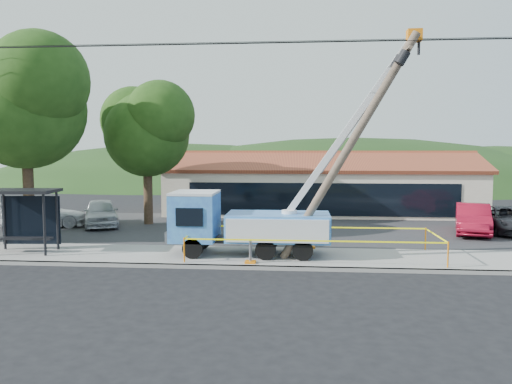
{
  "coord_description": "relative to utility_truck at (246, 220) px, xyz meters",
  "views": [
    {
      "loc": [
        2.4,
        -17.44,
        4.83
      ],
      "look_at": [
        0.48,
        5.0,
        2.86
      ],
      "focal_mm": 35.0,
      "sensor_mm": 36.0,
      "label": 1
    }
  ],
  "objects": [
    {
      "name": "car_red",
      "position": [
        12.0,
        6.79,
        -1.69
      ],
      "size": [
        3.08,
        5.31,
        1.65
      ],
      "primitive_type": "imported",
      "rotation": [
        0.0,
        0.0,
        -0.28
      ],
      "color": "maroon",
      "rests_on": "ground"
    },
    {
      "name": "parking_lot",
      "position": [
        -0.12,
        7.75,
        -1.64
      ],
      "size": [
        60.0,
        12.0,
        0.1
      ],
      "primitive_type": "cube",
      "color": "#28282B",
      "rests_on": "ground"
    },
    {
      "name": "leaning_pole",
      "position": [
        4.59,
        -0.65,
        3.61
      ],
      "size": [
        5.65,
        1.95,
        9.5
      ],
      "color": "#4D4132",
      "rests_on": "ground"
    },
    {
      "name": "tree_lot",
      "position": [
        -7.12,
        8.75,
        4.52
      ],
      "size": [
        6.3,
        5.6,
        8.94
      ],
      "color": "#332316",
      "rests_on": "ground"
    },
    {
      "name": "car_white",
      "position": [
        -13.15,
        6.87,
        -1.69
      ],
      "size": [
        5.69,
        3.84,
        1.53
      ],
      "primitive_type": "imported",
      "rotation": [
        0.0,
        0.0,
        1.93
      ],
      "color": "white",
      "rests_on": "ground"
    },
    {
      "name": "hill_east",
      "position": [
        29.88,
        50.75,
        -1.69
      ],
      "size": [
        72.8,
        52.0,
        26.0
      ],
      "primitive_type": "ellipsoid",
      "color": "#1B3412",
      "rests_on": "ground"
    },
    {
      "name": "sidewalk",
      "position": [
        -0.12,
        -0.25,
        -1.61
      ],
      "size": [
        60.0,
        4.0,
        0.15
      ],
      "primitive_type": "cube",
      "color": "gray",
      "rests_on": "ground"
    },
    {
      "name": "car_silver",
      "position": [
        -9.75,
        7.67,
        -1.69
      ],
      "size": [
        3.68,
        5.2,
        1.64
      ],
      "primitive_type": "imported",
      "rotation": [
        0.0,
        0.0,
        0.4
      ],
      "color": "#B4B8BC",
      "rests_on": "ground"
    },
    {
      "name": "strip_mall",
      "position": [
        3.88,
        15.73,
        0.19
      ],
      "size": [
        22.5,
        8.53,
        4.67
      ],
      "color": "beige",
      "rests_on": "ground"
    },
    {
      "name": "tree_west_near",
      "position": [
        -12.12,
        3.75,
        5.84
      ],
      "size": [
        7.56,
        6.72,
        10.8
      ],
      "color": "#332316",
      "rests_on": "ground"
    },
    {
      "name": "hill_west",
      "position": [
        -15.12,
        50.75,
        -1.69
      ],
      "size": [
        78.4,
        56.0,
        28.0
      ],
      "primitive_type": "ellipsoid",
      "color": "#1B3412",
      "rests_on": "ground"
    },
    {
      "name": "curb",
      "position": [
        -0.12,
        -2.15,
        -1.61
      ],
      "size": [
        60.0,
        0.25,
        0.15
      ],
      "primitive_type": "cube",
      "color": "gray",
      "rests_on": "ground"
    },
    {
      "name": "ground",
      "position": [
        -0.12,
        -4.25,
        -1.69
      ],
      "size": [
        120.0,
        120.0,
        0.0
      ],
      "primitive_type": "plane",
      "color": "black",
      "rests_on": "ground"
    },
    {
      "name": "bus_shelter",
      "position": [
        -10.04,
        -0.26,
        0.56
      ],
      "size": [
        3.05,
        2.0,
        2.83
      ],
      "rotation": [
        0.0,
        0.0,
        0.07
      ],
      "color": "black",
      "rests_on": "ground"
    },
    {
      "name": "car_dark",
      "position": [
        14.01,
        7.35,
        -1.69
      ],
      "size": [
        2.55,
        5.27,
        1.45
      ],
      "primitive_type": "imported",
      "rotation": [
        0.0,
        0.0,
        -0.03
      ],
      "color": "black",
      "rests_on": "ground"
    },
    {
      "name": "hill_center",
      "position": [
        9.88,
        50.75,
        -1.69
      ],
      "size": [
        89.6,
        64.0,
        32.0
      ],
      "primitive_type": "ellipsoid",
      "color": "#1B3412",
      "rests_on": "ground"
    },
    {
      "name": "utility_truck",
      "position": [
        0.0,
        0.0,
        0.0
      ],
      "size": [
        10.68,
        3.75,
        9.57
      ],
      "color": "black",
      "rests_on": "ground"
    },
    {
      "name": "caution_tape",
      "position": [
        2.89,
        -0.05,
        -0.77
      ],
      "size": [
        10.62,
        3.57,
        1.03
      ],
      "color": "orange",
      "rests_on": "ground"
    }
  ]
}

